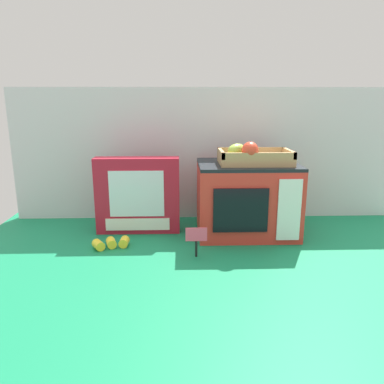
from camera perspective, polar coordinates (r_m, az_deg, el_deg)
The scene contains 7 objects.
ground_plane at distance 1.45m, azimuth 2.52°, elevation -6.27°, with size 1.70×1.70×0.00m, color #147A4C.
display_back_panel at distance 1.58m, azimuth 2.07°, elevation 5.82°, with size 1.61×0.03×0.55m, color silver.
toy_microwave at distance 1.42m, azimuth 8.42°, elevation -1.02°, with size 0.37×0.27×0.27m.
food_groups_crate at distance 1.37m, azimuth 9.29°, elevation 5.33°, with size 0.26×0.16×0.09m.
cookie_set_box at distance 1.43m, azimuth -8.34°, elevation -0.52°, with size 0.32×0.07×0.29m.
price_sign at distance 1.21m, azimuth 0.66°, elevation -7.02°, with size 0.07×0.01×0.10m.
loose_toy_banana at distance 1.33m, azimuth -12.30°, elevation -7.70°, with size 0.13×0.08×0.03m.
Camera 1 is at (-0.10, -1.35, 0.50)m, focal length 34.68 mm.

